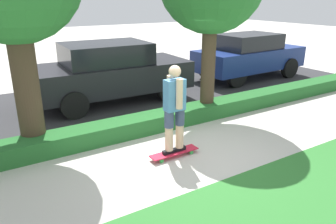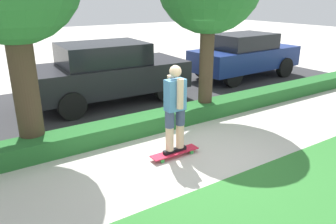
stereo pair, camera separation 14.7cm
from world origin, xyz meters
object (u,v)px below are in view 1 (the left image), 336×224
Objects in this scene: skateboard at (174,153)px; skater_person at (175,108)px; parked_car_rear at (249,55)px; parked_car_middle at (110,72)px.

skater_person is at bearing 0.00° from skateboard.
skateboard is at bearing -148.16° from parked_car_rear.
skater_person is 4.03m from parked_car_middle.
skater_person is 0.39× the size of parked_car_rear.
skater_person is at bearing -93.05° from parked_car_middle.
skater_person reaches higher than parked_car_middle.
parked_car_middle reaches higher than skateboard.
parked_car_rear is at bearing 2.17° from parked_car_middle.
parked_car_rear is (5.57, 0.00, -0.02)m from parked_car_middle.
parked_car_rear is (5.94, 4.02, -0.13)m from skater_person.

